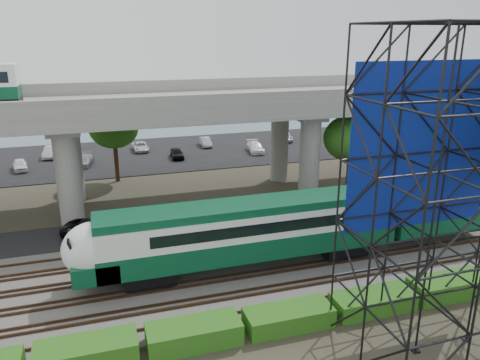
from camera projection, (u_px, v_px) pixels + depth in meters
name	position (u px, v px, depth m)	size (l,w,h in m)	color
ground	(245.00, 288.00, 28.04)	(140.00, 140.00, 0.00)	#474233
ballast_bed	(235.00, 271.00, 29.83)	(90.00, 12.00, 0.20)	slate
service_road	(205.00, 222.00, 37.58)	(90.00, 5.00, 0.08)	black
parking_lot	(162.00, 153.00, 58.96)	(90.00, 18.00, 0.08)	black
harbor_water	(143.00, 123.00, 78.99)	(140.00, 40.00, 0.03)	#435D6E
rail_tracks	(235.00, 268.00, 29.78)	(90.00, 9.52, 0.16)	#472D1E
commuter_train	(283.00, 225.00, 29.90)	(29.30, 3.06, 4.30)	black
overpass	(172.00, 111.00, 39.72)	(80.00, 12.00, 12.40)	#9E9B93
scaffold_tower	(463.00, 202.00, 20.66)	(9.36, 6.36, 15.00)	black
hedge_strip	(289.00, 317.00, 24.25)	(34.60, 1.80, 1.20)	#235714
trees	(134.00, 144.00, 39.74)	(40.94, 16.94, 7.69)	#382314
suv	(96.00, 229.00, 34.51)	(2.27, 4.92, 1.37)	black
parked_cars	(169.00, 149.00, 58.60)	(35.99, 9.58, 1.31)	white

